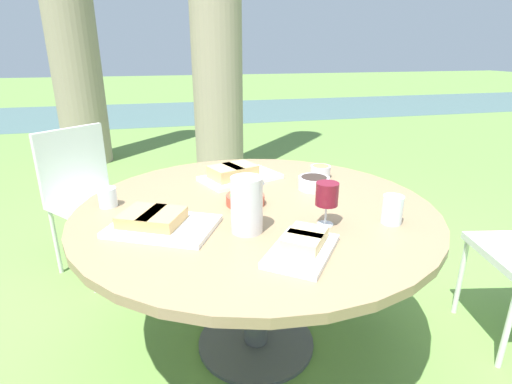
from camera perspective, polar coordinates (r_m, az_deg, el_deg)
The scene contains 14 objects.
ground_plane at distance 2.06m, azimuth -0.00°, elevation -20.72°, with size 40.00×40.00×0.00m, color #668E42.
river_strip at distance 9.07m, azimuth -11.70°, elevation 11.07°, with size 40.00×3.37×0.01m.
dining_table at distance 1.72m, azimuth -0.00°, elevation -4.67°, with size 1.49×1.49×0.71m.
chair_far_back at distance 2.65m, azimuth -22.98°, elevation 0.37°, with size 0.61×0.61×0.89m.
water_pitcher at distance 1.41m, azimuth -1.31°, elevation -1.83°, with size 0.12×0.11×0.20m.
wine_glass at distance 1.48m, azimuth 10.10°, elevation -0.45°, with size 0.08×0.08×0.17m.
platter_bread_main at distance 1.51m, azimuth -13.86°, elevation -4.16°, with size 0.45×0.40×0.06m.
platter_charcuterie at distance 1.31m, azimuth 6.76°, elevation -7.52°, with size 0.32×0.34×0.06m.
platter_sandwich_side at distance 1.99m, azimuth -2.85°, elevation 2.57°, with size 0.44×0.35×0.08m.
bowl_fries at distance 2.06m, azimuth 9.19°, elevation 3.01°, with size 0.10×0.10×0.06m.
bowl_salad at distance 1.69m, azimuth -1.54°, elevation -1.00°, with size 0.16×0.16×0.04m.
bowl_olives at distance 1.88m, azimuth 8.25°, elevation 1.38°, with size 0.15×0.15×0.06m.
cup_water_near at distance 1.58m, azimuth 18.90°, elevation -2.40°, with size 0.08×0.08×0.11m.
cup_water_far at distance 1.77m, azimuth -20.44°, elevation -0.70°, with size 0.08×0.08×0.08m.
Camera 1 is at (-0.38, -1.51, 1.34)m, focal length 28.00 mm.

